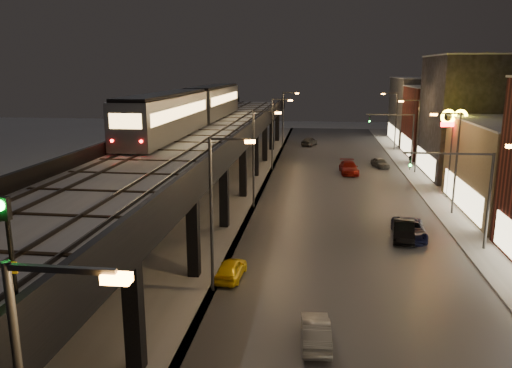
{
  "coord_description": "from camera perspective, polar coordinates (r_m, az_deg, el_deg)",
  "views": [
    {
      "loc": [
        5.17,
        -13.24,
        12.58
      ],
      "look_at": [
        1.02,
        19.26,
        5.0
      ],
      "focal_mm": 35.0,
      "sensor_mm": 36.0,
      "label": 1
    }
  ],
  "objects": [
    {
      "name": "car_onc_red",
      "position": [
        66.81,
        14.0,
        2.32
      ],
      "size": [
        2.42,
        3.88,
        1.23
      ],
      "primitive_type": "imported",
      "rotation": [
        0.0,
        0.0,
        0.29
      ],
      "color": "#525353",
      "rests_on": "ground"
    },
    {
      "name": "viaduct_parapet_far",
      "position": [
        48.17,
        -11.64,
        5.93
      ],
      "size": [
        0.3,
        100.0,
        1.1
      ],
      "primitive_type": "cube",
      "color": "black",
      "rests_on": "elevated_viaduct"
    },
    {
      "name": "building_d",
      "position": [
        64.3,
        24.45,
        6.96
      ],
      "size": [
        12.2,
        13.2,
        14.16
      ],
      "color": "#27262D",
      "rests_on": "ground"
    },
    {
      "name": "sidewalk_right",
      "position": [
        51.34,
        20.94,
        -1.96
      ],
      "size": [
        4.0,
        120.0,
        0.14
      ],
      "primitive_type": "cube",
      "color": "#9FA1A8",
      "rests_on": "ground"
    },
    {
      "name": "streetlight_left_1",
      "position": [
        27.82,
        -4.6,
        -2.33
      ],
      "size": [
        2.57,
        0.28,
        9.0
      ],
      "color": "#38383A",
      "rests_on": "ground"
    },
    {
      "name": "car_near_white",
      "position": [
        24.36,
        6.84,
        -16.5
      ],
      "size": [
        1.53,
        3.81,
        1.23
      ],
      "primitive_type": "imported",
      "rotation": [
        0.0,
        0.0,
        3.2
      ],
      "color": "gray",
      "rests_on": "ground"
    },
    {
      "name": "road_surface",
      "position": [
        49.9,
        9.72,
        -1.73
      ],
      "size": [
        17.0,
        120.0,
        0.06
      ],
      "primitive_type": "cube",
      "color": "#46474D",
      "rests_on": "ground"
    },
    {
      "name": "car_taxi",
      "position": [
        30.94,
        -2.88,
        -9.76
      ],
      "size": [
        1.68,
        3.66,
        1.22
      ],
      "primitive_type": "imported",
      "rotation": [
        0.0,
        0.0,
        3.07
      ],
      "color": "yellow",
      "rests_on": "ground"
    },
    {
      "name": "sign_mcdonalds",
      "position": [
        52.05,
        21.62,
        5.94
      ],
      "size": [
        2.62,
        0.59,
        8.8
      ],
      "color": "#38383A",
      "rests_on": "ground"
    },
    {
      "name": "car_onc_white",
      "position": [
        62.03,
        10.56,
        1.8
      ],
      "size": [
        2.38,
        5.21,
        1.48
      ],
      "primitive_type": "imported",
      "rotation": [
        0.0,
        0.0,
        0.06
      ],
      "color": "maroon",
      "rests_on": "ground"
    },
    {
      "name": "traffic_light_rig_a",
      "position": [
        37.69,
        23.52,
        -0.46
      ],
      "size": [
        6.1,
        0.34,
        7.0
      ],
      "color": "#38383A",
      "rests_on": "ground"
    },
    {
      "name": "under_viaduct_pavement",
      "position": [
        51.08,
        -5.59,
        -1.26
      ],
      "size": [
        11.0,
        120.0,
        0.06
      ],
      "primitive_type": "cube",
      "color": "#9FA1A8",
      "rests_on": "ground"
    },
    {
      "name": "streetlight_right_4",
      "position": [
        81.4,
        15.53,
        7.38
      ],
      "size": [
        2.56,
        0.28,
        9.0
      ],
      "color": "#38383A",
      "rests_on": "ground"
    },
    {
      "name": "car_onc_silver",
      "position": [
        39.06,
        16.52,
        -5.22
      ],
      "size": [
        2.06,
        4.48,
        1.42
      ],
      "primitive_type": "imported",
      "rotation": [
        0.0,
        0.0,
        -0.13
      ],
      "color": "black",
      "rests_on": "ground"
    },
    {
      "name": "viaduct_trackbed",
      "position": [
        46.98,
        -6.59,
        5.37
      ],
      "size": [
        8.4,
        100.0,
        0.32
      ],
      "color": "#B2B7C1",
      "rests_on": "elevated_viaduct"
    },
    {
      "name": "car_onc_dark",
      "position": [
        39.59,
        17.08,
        -5.03
      ],
      "size": [
        2.6,
        5.16,
        1.4
      ],
      "primitive_type": "imported",
      "rotation": [
        0.0,
        0.0,
        -0.06
      ],
      "color": "black",
      "rests_on": "ground"
    },
    {
      "name": "car_far_white",
      "position": [
        84.1,
        6.11,
        4.85
      ],
      "size": [
        2.92,
        4.57,
        1.45
      ],
      "primitive_type": "imported",
      "rotation": [
        0.0,
        0.0,
        2.83
      ],
      "color": "#3D3D3E",
      "rests_on": "ground"
    },
    {
      "name": "streetlight_left_2",
      "position": [
        45.19,
        0.06,
        3.67
      ],
      "size": [
        2.57,
        0.28,
        9.0
      ],
      "color": "#38383A",
      "rests_on": "ground"
    },
    {
      "name": "elevated_viaduct",
      "position": [
        46.97,
        -6.59,
        4.41
      ],
      "size": [
        9.0,
        100.0,
        6.3
      ],
      "color": "black",
      "rests_on": "ground"
    },
    {
      "name": "streetlight_right_3",
      "position": [
        63.73,
        17.76,
        5.79
      ],
      "size": [
        2.56,
        0.28,
        9.0
      ],
      "color": "#38383A",
      "rests_on": "ground"
    },
    {
      "name": "subway_train",
      "position": [
        55.54,
        -7.08,
        8.76
      ],
      "size": [
        3.23,
        39.67,
        3.87
      ],
      "color": "gray",
      "rests_on": "viaduct_trackbed"
    },
    {
      "name": "building_e",
      "position": [
        77.92,
        21.36,
        6.62
      ],
      "size": [
        12.2,
        12.2,
        10.16
      ],
      "color": "#5D1E18",
      "rests_on": "ground"
    },
    {
      "name": "viaduct_parapet_streetside",
      "position": [
        46.11,
        -1.3,
        5.88
      ],
      "size": [
        0.3,
        100.0,
        1.1
      ],
      "primitive_type": "cube",
      "color": "black",
      "rests_on": "elevated_viaduct"
    },
    {
      "name": "building_f",
      "position": [
        91.47,
        19.31,
        7.92
      ],
      "size": [
        12.2,
        16.2,
        11.16
      ],
      "color": "#464646",
      "rests_on": "ground"
    },
    {
      "name": "traffic_light_rig_b",
      "position": [
        66.6,
        16.51,
        5.52
      ],
      "size": [
        6.1,
        0.34,
        7.0
      ],
      "color": "#38383A",
      "rests_on": "ground"
    },
    {
      "name": "rail_signal",
      "position": [
        13.21,
        -26.62,
        -5.04
      ],
      "size": [
        0.36,
        0.43,
        3.07
      ],
      "color": "black",
      "rests_on": "viaduct_trackbed"
    },
    {
      "name": "streetlight_left_3",
      "position": [
        62.92,
        2.13,
        6.32
      ],
      "size": [
        2.57,
        0.28,
        9.0
      ],
      "color": "#38383A",
      "rests_on": "ground"
    },
    {
      "name": "streetlight_left_4",
      "position": [
        80.77,
        3.3,
        7.79
      ],
      "size": [
        2.57,
        0.28,
        9.0
      ],
      "color": "#38383A",
      "rests_on": "ground"
    },
    {
      "name": "streetlight_right_2",
      "position": [
        46.31,
        21.65,
        2.98
      ],
      "size": [
        2.56,
        0.28,
        9.0
      ],
      "color": "#38383A",
      "rests_on": "ground"
    }
  ]
}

